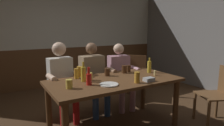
{
  "coord_description": "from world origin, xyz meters",
  "views": [
    {
      "loc": [
        -1.4,
        -2.36,
        1.44
      ],
      "look_at": [
        0.0,
        -0.02,
        0.96
      ],
      "focal_mm": 31.39,
      "sensor_mm": 36.0,
      "label": 1
    }
  ],
  "objects_px": {
    "plate_0": "(109,84)",
    "pint_glass_0": "(80,72)",
    "dining_table": "(115,86)",
    "pint_glass_7": "(129,69)",
    "person_1": "(94,75)",
    "bottle_0": "(89,79)",
    "pint_glass_2": "(124,69)",
    "condiment_caddy": "(149,79)",
    "table_candle": "(155,73)",
    "pint_glass_3": "(69,84)",
    "pint_glass_4": "(137,77)",
    "chair_empty_near_right": "(136,75)",
    "pint_glass_1": "(90,77)",
    "chair_empty_near_left": "(219,94)",
    "bottle_1": "(83,74)",
    "person_2": "(121,73)",
    "bottle_2": "(149,67)",
    "pint_glass_6": "(76,74)",
    "person_0": "(62,78)",
    "pint_glass_5": "(107,72)"
  },
  "relations": [
    {
      "from": "bottle_2",
      "to": "person_0",
      "type": "bearing_deg",
      "value": 155.04
    },
    {
      "from": "pint_glass_4",
      "to": "pint_glass_6",
      "type": "bearing_deg",
      "value": 133.84
    },
    {
      "from": "person_2",
      "to": "chair_empty_near_right",
      "type": "xyz_separation_m",
      "value": [
        0.6,
        0.31,
        -0.17
      ]
    },
    {
      "from": "bottle_0",
      "to": "pint_glass_1",
      "type": "bearing_deg",
      "value": 61.93
    },
    {
      "from": "dining_table",
      "to": "pint_glass_3",
      "type": "relative_size",
      "value": 16.83
    },
    {
      "from": "plate_0",
      "to": "bottle_2",
      "type": "height_order",
      "value": "bottle_2"
    },
    {
      "from": "chair_empty_near_left",
      "to": "pint_glass_2",
      "type": "relative_size",
      "value": 7.15
    },
    {
      "from": "person_0",
      "to": "pint_glass_4",
      "type": "distance_m",
      "value": 1.22
    },
    {
      "from": "pint_glass_2",
      "to": "bottle_0",
      "type": "bearing_deg",
      "value": -156.46
    },
    {
      "from": "plate_0",
      "to": "dining_table",
      "type": "bearing_deg",
      "value": 43.72
    },
    {
      "from": "person_1",
      "to": "chair_empty_near_right",
      "type": "height_order",
      "value": "person_1"
    },
    {
      "from": "chair_empty_near_left",
      "to": "pint_glass_4",
      "type": "height_order",
      "value": "pint_glass_4"
    },
    {
      "from": "pint_glass_3",
      "to": "pint_glass_4",
      "type": "relative_size",
      "value": 0.75
    },
    {
      "from": "person_0",
      "to": "bottle_1",
      "type": "bearing_deg",
      "value": 100.21
    },
    {
      "from": "pint_glass_2",
      "to": "pint_glass_4",
      "type": "bearing_deg",
      "value": -108.2
    },
    {
      "from": "pint_glass_7",
      "to": "bottle_0",
      "type": "bearing_deg",
      "value": -157.78
    },
    {
      "from": "person_1",
      "to": "pint_glass_0",
      "type": "bearing_deg",
      "value": 37.36
    },
    {
      "from": "pint_glass_7",
      "to": "person_1",
      "type": "bearing_deg",
      "value": 138.33
    },
    {
      "from": "person_0",
      "to": "pint_glass_3",
      "type": "relative_size",
      "value": 11.34
    },
    {
      "from": "plate_0",
      "to": "pint_glass_7",
      "type": "distance_m",
      "value": 0.82
    },
    {
      "from": "person_0",
      "to": "table_candle",
      "type": "height_order",
      "value": "person_0"
    },
    {
      "from": "pint_glass_6",
      "to": "chair_empty_near_left",
      "type": "bearing_deg",
      "value": -27.62
    },
    {
      "from": "person_2",
      "to": "pint_glass_4",
      "type": "height_order",
      "value": "person_2"
    },
    {
      "from": "condiment_caddy",
      "to": "table_candle",
      "type": "bearing_deg",
      "value": 34.03
    },
    {
      "from": "pint_glass_3",
      "to": "pint_glass_4",
      "type": "xyz_separation_m",
      "value": [
        0.84,
        -0.22,
        0.02
      ]
    },
    {
      "from": "chair_empty_near_right",
      "to": "pint_glass_2",
      "type": "bearing_deg",
      "value": 91.23
    },
    {
      "from": "bottle_1",
      "to": "pint_glass_4",
      "type": "relative_size",
      "value": 1.84
    },
    {
      "from": "chair_empty_near_right",
      "to": "pint_glass_2",
      "type": "height_order",
      "value": "chair_empty_near_right"
    },
    {
      "from": "plate_0",
      "to": "bottle_1",
      "type": "distance_m",
      "value": 0.4
    },
    {
      "from": "table_candle",
      "to": "condiment_caddy",
      "type": "relative_size",
      "value": 0.57
    },
    {
      "from": "plate_0",
      "to": "pint_glass_0",
      "type": "bearing_deg",
      "value": 104.46
    },
    {
      "from": "bottle_1",
      "to": "bottle_2",
      "type": "xyz_separation_m",
      "value": [
        1.13,
        -0.03,
        -0.01
      ]
    },
    {
      "from": "person_0",
      "to": "person_2",
      "type": "xyz_separation_m",
      "value": [
        1.09,
        -0.01,
        -0.04
      ]
    },
    {
      "from": "bottle_0",
      "to": "pint_glass_2",
      "type": "bearing_deg",
      "value": 23.54
    },
    {
      "from": "pint_glass_0",
      "to": "pint_glass_3",
      "type": "height_order",
      "value": "pint_glass_0"
    },
    {
      "from": "dining_table",
      "to": "plate_0",
      "type": "distance_m",
      "value": 0.31
    },
    {
      "from": "pint_glass_5",
      "to": "person_0",
      "type": "bearing_deg",
      "value": 142.12
    },
    {
      "from": "chair_empty_near_left",
      "to": "condiment_caddy",
      "type": "distance_m",
      "value": 1.19
    },
    {
      "from": "condiment_caddy",
      "to": "person_0",
      "type": "bearing_deg",
      "value": 131.97
    },
    {
      "from": "pint_glass_4",
      "to": "bottle_2",
      "type": "bearing_deg",
      "value": 35.32
    },
    {
      "from": "bottle_2",
      "to": "pint_glass_1",
      "type": "height_order",
      "value": "bottle_2"
    },
    {
      "from": "bottle_1",
      "to": "pint_glass_1",
      "type": "relative_size",
      "value": 2.55
    },
    {
      "from": "table_candle",
      "to": "pint_glass_0",
      "type": "xyz_separation_m",
      "value": [
        -1.01,
        0.51,
        0.04
      ]
    },
    {
      "from": "condiment_caddy",
      "to": "person_2",
      "type": "bearing_deg",
      "value": 79.06
    },
    {
      "from": "person_1",
      "to": "pint_glass_1",
      "type": "bearing_deg",
      "value": 58.76
    },
    {
      "from": "chair_empty_near_right",
      "to": "chair_empty_near_left",
      "type": "relative_size",
      "value": 1.0
    },
    {
      "from": "chair_empty_near_right",
      "to": "bottle_0",
      "type": "relative_size",
      "value": 3.85
    },
    {
      "from": "person_1",
      "to": "pint_glass_6",
      "type": "bearing_deg",
      "value": 38.2
    },
    {
      "from": "table_candle",
      "to": "bottle_1",
      "type": "xyz_separation_m",
      "value": [
        -1.07,
        0.24,
        0.07
      ]
    },
    {
      "from": "pint_glass_4",
      "to": "condiment_caddy",
      "type": "bearing_deg",
      "value": -4.54
    }
  ]
}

